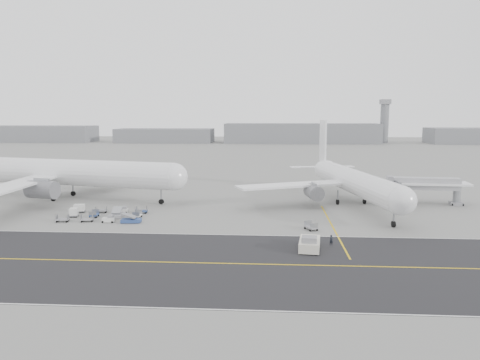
# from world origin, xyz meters

# --- Properties ---
(ground) EXTENTS (700.00, 700.00, 0.00)m
(ground) POSITION_xyz_m (0.00, 0.00, 0.00)
(ground) COLOR gray
(ground) RESTS_ON ground
(taxiway) EXTENTS (220.00, 59.00, 0.03)m
(taxiway) POSITION_xyz_m (5.02, -17.98, 0.01)
(taxiway) COLOR #252527
(taxiway) RESTS_ON ground
(horizon_buildings) EXTENTS (520.00, 28.00, 28.00)m
(horizon_buildings) POSITION_xyz_m (30.00, 260.00, 0.00)
(horizon_buildings) COLOR slate
(horizon_buildings) RESTS_ON ground
(control_tower) EXTENTS (7.00, 7.00, 31.25)m
(control_tower) POSITION_xyz_m (100.00, 265.00, 16.25)
(control_tower) COLOR slate
(control_tower) RESTS_ON ground
(airliner_a) EXTENTS (65.90, 64.50, 23.05)m
(airliner_a) POSITION_xyz_m (-33.27, 30.52, 6.63)
(airliner_a) COLOR white
(airliner_a) RESTS_ON ground
(airliner_b) EXTENTS (54.58, 55.66, 19.36)m
(airliner_b) POSITION_xyz_m (37.25, 27.43, 5.58)
(airliner_b) COLOR white
(airliner_b) RESTS_ON ground
(pushback_tug) EXTENTS (3.86, 8.67, 2.45)m
(pushback_tug) POSITION_xyz_m (24.42, -10.38, 1.00)
(pushback_tug) COLOR beige
(pushback_tug) RESTS_ON ground
(jet_bridge) EXTENTS (17.41, 4.83, 6.51)m
(jet_bridge) POSITION_xyz_m (54.21, 28.97, 4.54)
(jet_bridge) COLOR gray
(jet_bridge) RESTS_ON ground
(gse_cluster) EXTENTS (23.22, 18.98, 1.88)m
(gse_cluster) POSITION_xyz_m (-15.85, 10.16, 0.00)
(gse_cluster) COLOR gray
(gse_cluster) RESTS_ON ground
(stray_dolly) EXTENTS (2.54, 3.02, 1.59)m
(stray_dolly) POSITION_xyz_m (25.72, 2.32, 0.00)
(stray_dolly) COLOR silver
(stray_dolly) RESTS_ON ground
(ground_crew_a) EXTENTS (0.72, 0.56, 1.75)m
(ground_crew_a) POSITION_xyz_m (28.15, -7.66, 0.87)
(ground_crew_a) COLOR black
(ground_crew_a) RESTS_ON ground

